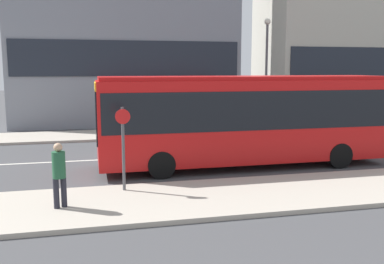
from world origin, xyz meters
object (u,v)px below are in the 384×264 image
at_px(city_bus, 244,115).
at_px(bus_stop_sign, 123,142).
at_px(pedestrian_near_stop, 59,171).
at_px(street_lamp, 266,62).
at_px(parked_car_0, 368,123).

bearing_deg(city_bus, bus_stop_sign, -146.37).
relative_size(pedestrian_near_stop, street_lamp, 0.27).
xyz_separation_m(parked_car_0, pedestrian_near_stop, (-16.15, -9.79, 0.46)).
xyz_separation_m(parked_car_0, bus_stop_sign, (-14.39, -8.55, 0.95)).
bearing_deg(parked_car_0, city_bus, -148.89).
height_order(pedestrian_near_stop, street_lamp, street_lamp).
bearing_deg(parked_car_0, street_lamp, 156.99).
relative_size(city_bus, pedestrian_near_stop, 6.42).
xyz_separation_m(city_bus, pedestrian_near_stop, (-6.54, -3.99, -0.88)).
bearing_deg(pedestrian_near_stop, bus_stop_sign, -167.56).
distance_m(pedestrian_near_stop, street_lamp, 16.48).
bearing_deg(pedestrian_near_stop, street_lamp, -154.84).
relative_size(bus_stop_sign, street_lamp, 0.39).
xyz_separation_m(bus_stop_sign, street_lamp, (9.09, 10.80, 2.49)).
bearing_deg(bus_stop_sign, parked_car_0, 30.70).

